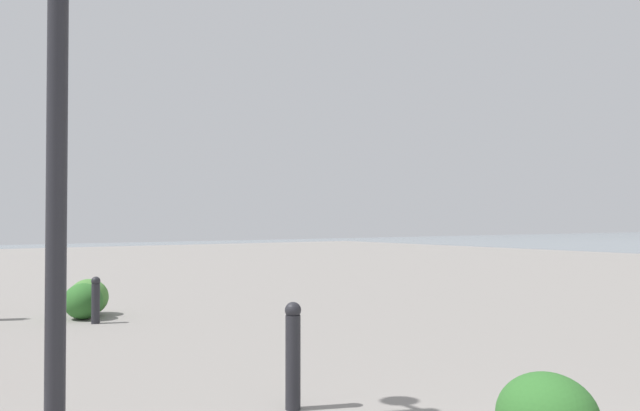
{
  "coord_description": "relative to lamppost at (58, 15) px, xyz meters",
  "views": [
    {
      "loc": [
        -0.77,
        2.11,
        1.5
      ],
      "look_at": [
        9.03,
        -4.81,
        1.75
      ],
      "focal_mm": 37.16,
      "sensor_mm": 36.0,
      "label": 1
    }
  ],
  "objects": [
    {
      "name": "bollard_near",
      "position": [
        -0.37,
        -1.7,
        -2.48
      ],
      "size": [
        0.13,
        0.13,
        0.84
      ],
      "color": "#232328",
      "rests_on": "ground"
    },
    {
      "name": "lamppost",
      "position": [
        0.0,
        0.0,
        0.0
      ],
      "size": [
        0.98,
        0.28,
        4.44
      ],
      "color": "#232328",
      "rests_on": "ground"
    },
    {
      "name": "shrub_wide",
      "position": [
        5.79,
        -1.88,
        -2.64
      ],
      "size": [
        0.66,
        0.6,
        0.57
      ],
      "color": "#477F38",
      "rests_on": "ground"
    },
    {
      "name": "bollard_mid",
      "position": [
        4.88,
        -1.72,
        -2.57
      ],
      "size": [
        0.13,
        0.13,
        0.68
      ],
      "color": "#232328",
      "rests_on": "ground"
    },
    {
      "name": "shrub_low",
      "position": [
        5.41,
        -1.69,
        -2.65
      ],
      "size": [
        0.63,
        0.57,
        0.54
      ],
      "color": "#2D6628",
      "rests_on": "ground"
    }
  ]
}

